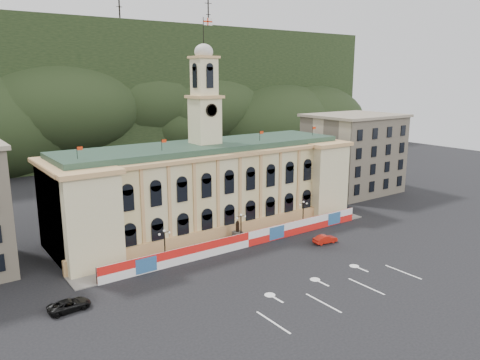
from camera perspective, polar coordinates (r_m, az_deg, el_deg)
ground at (r=66.83m, az=8.83°, el=-11.75°), size 260.00×260.00×0.00m
lane_markings at (r=63.72m, az=12.04°, el=-13.14°), size 26.00×10.00×0.02m
hill_ridge at (r=170.84m, az=-21.12°, el=9.10°), size 230.00×80.00×64.00m
city_hall at (r=85.12m, az=-4.05°, el=-0.71°), size 56.20×17.60×37.10m
side_building_right at (r=115.00m, az=13.64°, el=3.20°), size 21.00×17.00×18.60m
hoarding_fence at (r=77.02m, az=1.00°, el=-7.24°), size 50.00×0.44×2.50m
pavement at (r=79.43m, az=-0.20°, el=-7.51°), size 56.00×5.50×0.16m
statue at (r=79.25m, az=-0.30°, el=-6.71°), size 1.40×1.40×3.72m
lamp_left at (r=71.08m, az=-9.17°, el=-7.57°), size 1.96×0.44×5.15m
lamp_center at (r=77.87m, az=0.12°, el=-5.60°), size 1.96×0.44×5.15m
lamp_right at (r=86.41m, az=7.71°, el=-3.87°), size 1.96×0.44×5.15m
red_sedan at (r=80.02m, az=10.34°, el=-7.10°), size 2.55×4.61×1.40m
black_suv at (r=61.11m, az=-20.08°, el=-14.12°), size 2.86×5.25×1.39m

